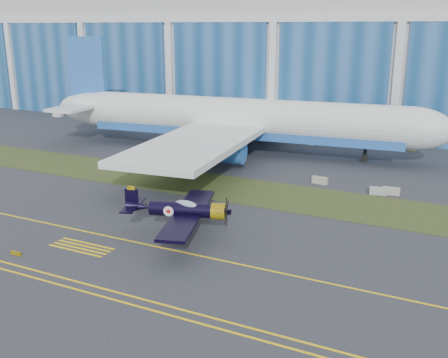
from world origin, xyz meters
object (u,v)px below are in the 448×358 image
at_px(jetliner, 242,75).
at_px(tug, 410,145).
at_px(warbird, 181,209).
at_px(shipping_container, 301,133).

relative_size(jetliner, tug, 33.73).
height_order(warbird, shipping_container, warbird).
distance_m(warbird, shipping_container, 46.39).
bearing_deg(shipping_container, jetliner, -104.19).
bearing_deg(warbird, shipping_container, 77.25).
distance_m(jetliner, tug, 29.88).
xyz_separation_m(warbird, jetliner, (-9.68, 34.67, 9.29)).
relative_size(warbird, shipping_container, 2.49).
distance_m(warbird, tug, 50.53).
height_order(jetliner, shipping_container, jetliner).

